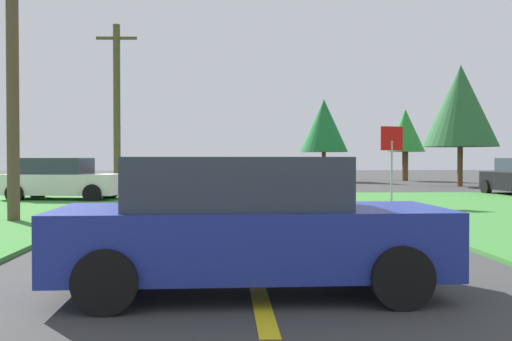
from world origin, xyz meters
TOP-DOWN VIEW (x-y plane):
  - ground_plane at (0.00, 0.00)m, footprint 120.00×120.00m
  - lane_stripe_center at (0.00, -8.00)m, footprint 0.20×14.00m
  - stop_sign at (4.99, -1.18)m, footprint 0.77×0.20m
  - car_behind_on_main_road at (-0.14, -13.15)m, footprint 4.59×2.05m
  - car_approaching_junction at (1.04, 13.71)m, footprint 4.54×2.31m
  - parked_car_near_building at (-6.52, 2.36)m, footprint 4.45×2.52m
  - utility_pole_near at (-5.60, -5.35)m, footprint 1.76×0.65m
  - utility_pole_mid at (-5.25, 6.61)m, footprint 1.80×0.31m
  - oak_tree_left at (13.03, 13.18)m, footprint 4.26×4.26m
  - pine_tree_center at (6.44, 20.91)m, footprint 3.35×3.35m
  - oak_tree_right at (12.45, 21.72)m, footprint 2.77×2.77m

SIDE VIEW (x-z plane):
  - ground_plane at x=0.00m, z-range 0.00..0.00m
  - lane_stripe_center at x=0.00m, z-range 0.00..0.01m
  - car_approaching_junction at x=1.04m, z-range -0.01..1.61m
  - parked_car_near_building at x=-6.52m, z-range 0.00..1.62m
  - car_behind_on_main_road at x=-0.14m, z-range 0.00..1.62m
  - stop_sign at x=4.99m, z-range 0.55..3.19m
  - oak_tree_right at x=12.45m, z-range 1.00..6.13m
  - pine_tree_center at x=6.44m, z-range 1.01..6.75m
  - utility_pole_mid at x=-5.25m, z-range 0.11..7.67m
  - oak_tree_left at x=13.03m, z-range 1.13..8.09m
  - utility_pole_near at x=-5.60m, z-range 0.12..9.39m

